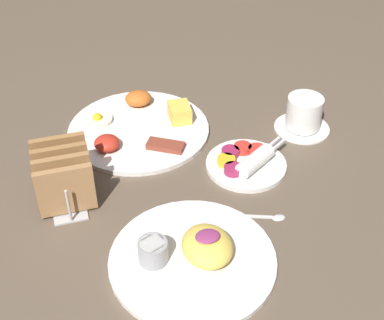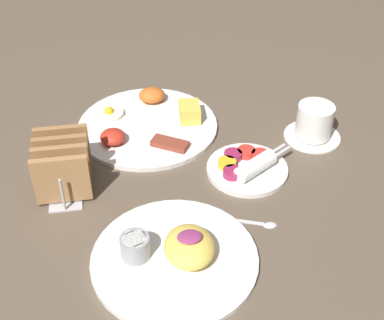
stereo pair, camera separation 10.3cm
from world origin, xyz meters
TOP-DOWN VIEW (x-y plane):
  - ground_plane at (0.00, 0.00)m, footprint 3.00×3.00m
  - plate_breakfast at (-0.02, 0.18)m, footprint 0.30×0.30m
  - plate_condiments at (0.16, -0.00)m, footprint 0.17×0.16m
  - plate_foreground at (-0.01, -0.20)m, footprint 0.27×0.27m
  - toast_rack at (-0.19, 0.01)m, footprint 0.10×0.15m
  - coffee_cup at (0.32, 0.09)m, footprint 0.12×0.12m
  - teaspoon at (0.13, -0.14)m, footprint 0.13×0.05m

SIDE VIEW (x-z plane):
  - ground_plane at x=0.00m, z-range 0.00..0.00m
  - teaspoon at x=0.13m, z-range 0.00..0.01m
  - plate_breakfast at x=-0.02m, z-range -0.01..0.03m
  - plate_condiments at x=0.16m, z-range -0.01..0.03m
  - plate_foreground at x=-0.01m, z-range -0.01..0.04m
  - coffee_cup at x=0.32m, z-range 0.00..0.08m
  - toast_rack at x=-0.19m, z-range 0.00..0.10m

